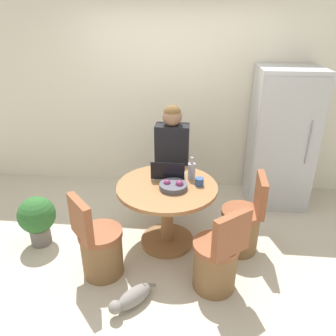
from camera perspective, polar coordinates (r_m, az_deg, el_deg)
name	(u,v)px	position (r m, az deg, el deg)	size (l,w,h in m)	color
ground_plane	(162,249)	(3.68, -1.07, -13.86)	(12.00, 12.00, 0.00)	beige
wall_back	(175,96)	(4.57, 1.21, 12.35)	(7.00, 0.06, 2.60)	silver
refrigerator	(281,139)	(4.42, 19.11, 4.84)	(0.75, 0.71, 1.76)	silver
dining_table	(167,205)	(3.49, -0.17, -6.39)	(1.04, 1.04, 0.72)	olive
chair_near_left_corner	(100,248)	(3.27, -11.80, -13.50)	(0.48, 0.48, 0.88)	brown
chair_right_side	(242,226)	(3.59, 12.76, -9.75)	(0.42, 0.42, 0.88)	brown
chair_near_right_corner	(217,261)	(3.10, 8.47, -15.78)	(0.48, 0.48, 0.88)	brown
person_seated	(172,153)	(4.02, 0.75, 2.70)	(0.40, 0.37, 1.38)	#2D2D38
laptop	(168,174)	(3.50, 0.04, -1.11)	(0.36, 0.21, 0.21)	#B7B7BC
fruit_bowl	(173,186)	(3.29, 0.96, -3.11)	(0.28, 0.28, 0.10)	#4C4C56
coffee_cup	(199,182)	(3.37, 5.49, -2.41)	(0.09, 0.09, 0.08)	#2D4C84
bottle	(192,171)	(3.46, 4.13, -0.48)	(0.08, 0.08, 0.25)	#9999A3
cat	(132,298)	(3.07, -6.26, -21.54)	(0.36, 0.41, 0.17)	gray
potted_plant	(37,218)	(3.83, -21.82, -8.02)	(0.40, 0.40, 0.57)	slate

